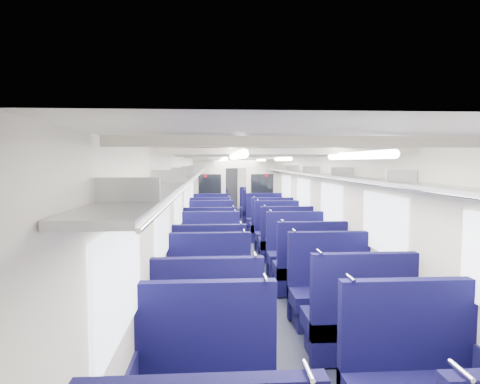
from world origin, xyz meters
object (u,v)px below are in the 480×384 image
(seat_4, at_px, (208,333))
(seat_8, at_px, (210,276))
(seat_9, at_px, (309,271))
(seat_17, at_px, (271,228))
(seat_22, at_px, (212,210))
(seat_14, at_px, (211,235))
(seat_12, at_px, (211,245))
(seat_20, at_px, (211,213))
(end_door, at_px, (229,188))
(bulkhead, at_px, (236,191))
(seat_6, at_px, (209,297))
(seat_7, at_px, (331,295))
(seat_18, at_px, (211,222))
(seat_19, at_px, (265,221))
(seat_10, at_px, (210,256))
(seat_5, at_px, (358,325))
(seat_11, at_px, (297,257))
(seat_21, at_px, (258,213))
(seat_16, at_px, (211,228))
(seat_23, at_px, (255,209))
(seat_15, at_px, (278,235))
(seat_13, at_px, (285,244))

(seat_4, xyz_separation_m, seat_8, (0.00, 2.17, 0.00))
(seat_9, bearing_deg, seat_17, 90.00)
(seat_8, xyz_separation_m, seat_22, (0.00, 9.06, 0.00))
(seat_8, bearing_deg, seat_14, 90.00)
(seat_12, relative_size, seat_20, 1.00)
(seat_4, xyz_separation_m, seat_17, (1.66, 6.84, 0.00))
(end_door, relative_size, seat_22, 1.57)
(bulkhead, bearing_deg, seat_6, -95.73)
(seat_7, relative_size, seat_18, 1.00)
(seat_19, xyz_separation_m, seat_22, (-1.66, 3.07, 0.00))
(seat_10, distance_m, seat_19, 4.93)
(seat_5, xyz_separation_m, seat_11, (0.00, 3.30, 0.00))
(seat_21, bearing_deg, seat_16, -117.45)
(seat_5, height_order, seat_23, same)
(seat_4, height_order, seat_22, same)
(end_door, distance_m, seat_19, 6.83)
(seat_14, bearing_deg, seat_10, -90.00)
(seat_20, relative_size, seat_21, 1.00)
(seat_19, distance_m, seat_20, 2.59)
(seat_8, height_order, seat_10, same)
(seat_18, bearing_deg, seat_21, 52.15)
(end_door, height_order, seat_12, end_door)
(seat_11, bearing_deg, bulkhead, 97.85)
(end_door, height_order, seat_6, end_door)
(seat_7, relative_size, seat_22, 1.00)
(seat_7, xyz_separation_m, seat_19, (0.00, 7.05, 0.00))
(seat_23, bearing_deg, seat_11, -90.00)
(seat_14, bearing_deg, seat_20, 90.00)
(seat_15, bearing_deg, seat_5, -90.00)
(seat_7, relative_size, seat_13, 1.00)
(seat_6, distance_m, seat_18, 6.88)
(seat_4, relative_size, seat_7, 1.00)
(seat_20, height_order, seat_23, same)
(end_door, xyz_separation_m, seat_13, (0.83, -10.27, -0.61))
(seat_12, relative_size, seat_23, 1.00)
(seat_7, xyz_separation_m, seat_20, (-1.66, 9.03, 0.00))
(seat_15, height_order, seat_23, same)
(bulkhead, height_order, seat_14, bulkhead)
(end_door, bearing_deg, seat_4, -93.19)
(seat_5, xyz_separation_m, seat_9, (0.00, 2.27, 0.00))
(seat_20, bearing_deg, seat_22, 90.00)
(seat_6, height_order, seat_16, same)
(seat_5, xyz_separation_m, seat_16, (-1.66, 6.86, 0.00))
(seat_6, xyz_separation_m, seat_13, (1.66, 3.49, 0.00))
(end_door, bearing_deg, seat_15, -84.88)
(seat_7, bearing_deg, seat_13, 90.00)
(seat_15, height_order, seat_17, same)
(seat_6, bearing_deg, seat_13, 64.60)
(seat_19, height_order, seat_23, same)
(bulkhead, height_order, seat_17, bulkhead)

